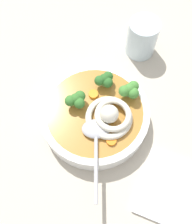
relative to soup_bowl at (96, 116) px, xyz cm
name	(u,v)px	position (x,y,z in cm)	size (l,w,h in cm)	color
table_slab	(100,119)	(1.69, 0.44, -4.61)	(100.97, 100.97, 4.32)	#BCB29E
soup_bowl	(96,116)	(0.00, 0.00, 0.00)	(24.41, 24.41, 4.75)	white
noodle_pile	(110,116)	(1.16, -3.17, 3.70)	(11.21, 10.99, 4.50)	silver
soup_spoon	(96,135)	(-3.76, -4.23, 3.10)	(13.98, 15.11, 1.60)	#B7B7BC
broccoli_floret_near_spoon	(130,90)	(8.31, -1.82, 4.70)	(4.85, 4.17, 3.83)	#7A9E60
broccoli_floret_beside_chili	(76,100)	(-1.97, 4.14, 4.64)	(4.73, 4.07, 3.74)	#7A9E60
broccoli_floret_far	(105,80)	(6.06, 3.83, 4.53)	(4.50, 3.87, 3.56)	#7A9E60
carrot_slice_rear	(93,94)	(2.40, 3.58, 2.65)	(2.20, 2.20, 0.71)	orange
carrot_slice_front	(111,141)	(-2.09, -7.13, 2.61)	(2.13, 2.13, 0.62)	orange
drinking_glass	(142,38)	(22.48, 7.71, 2.37)	(7.68, 7.68, 9.65)	silver
folded_napkin	(171,190)	(1.15, -22.30, -2.06)	(14.19, 12.81, 0.80)	white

